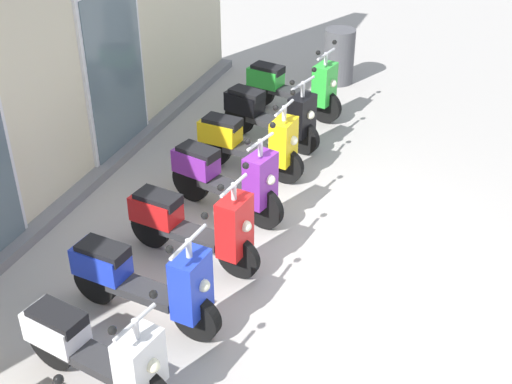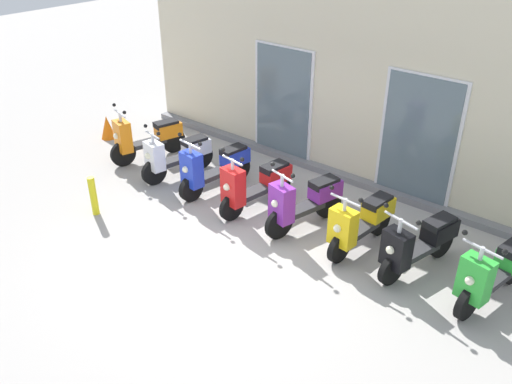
% 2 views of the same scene
% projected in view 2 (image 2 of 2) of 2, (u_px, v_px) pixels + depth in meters
% --- Properties ---
extents(ground_plane, '(40.00, 40.00, 0.00)m').
position_uv_depth(ground_plane, '(236.00, 246.00, 8.29)').
color(ground_plane, '#A8A39E').
extents(storefront_facade, '(9.96, 0.50, 4.04)m').
position_uv_depth(storefront_facade, '(353.00, 76.00, 9.49)').
color(storefront_facade, beige).
rests_on(storefront_facade, ground_plane).
extents(scooter_orange, '(0.74, 1.61, 1.24)m').
position_uv_depth(scooter_orange, '(147.00, 137.00, 10.77)').
color(scooter_orange, black).
rests_on(scooter_orange, ground_plane).
extents(scooter_white, '(0.63, 1.55, 1.13)m').
position_uv_depth(scooter_white, '(177.00, 155.00, 10.13)').
color(scooter_white, black).
rests_on(scooter_white, ground_plane).
extents(scooter_blue, '(0.63, 1.62, 1.21)m').
position_uv_depth(scooter_blue, '(214.00, 167.00, 9.63)').
color(scooter_blue, black).
rests_on(scooter_blue, ground_plane).
extents(scooter_red, '(0.60, 1.58, 1.22)m').
position_uv_depth(scooter_red, '(255.00, 184.00, 9.04)').
color(scooter_red, black).
rests_on(scooter_red, ground_plane).
extents(scooter_purple, '(0.70, 1.55, 1.23)m').
position_uv_depth(scooter_purple, '(304.00, 201.00, 8.51)').
color(scooter_purple, black).
rests_on(scooter_purple, ground_plane).
extents(scooter_yellow, '(0.57, 1.51, 1.17)m').
position_uv_depth(scooter_yellow, '(361.00, 222.00, 8.04)').
color(scooter_yellow, black).
rests_on(scooter_yellow, ground_plane).
extents(scooter_black, '(0.75, 1.53, 1.16)m').
position_uv_depth(scooter_black, '(419.00, 243.00, 7.55)').
color(scooter_black, black).
rests_on(scooter_black, ground_plane).
extents(scooter_green, '(0.69, 1.62, 1.20)m').
position_uv_depth(scooter_green, '(494.00, 272.00, 6.97)').
color(scooter_green, black).
rests_on(scooter_green, ground_plane).
extents(traffic_cone, '(0.32, 0.32, 0.52)m').
position_uv_depth(traffic_cone, '(107.00, 127.00, 11.82)').
color(traffic_cone, orange).
rests_on(traffic_cone, ground_plane).
extents(curb_bollard, '(0.12, 0.12, 0.70)m').
position_uv_depth(curb_bollard, '(93.00, 196.00, 8.96)').
color(curb_bollard, yellow).
rests_on(curb_bollard, ground_plane).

